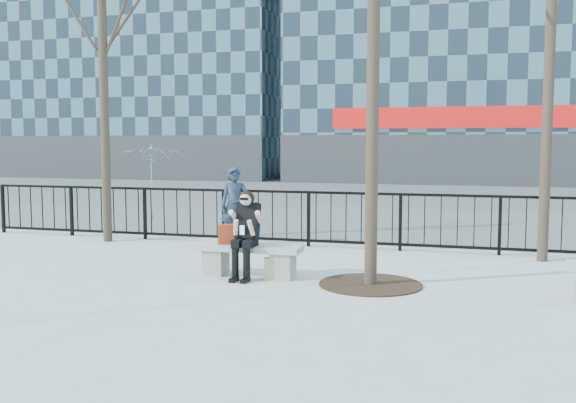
# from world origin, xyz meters

# --- Properties ---
(ground) EXTENTS (120.00, 120.00, 0.00)m
(ground) POSITION_xyz_m (0.00, 0.00, 0.00)
(ground) COLOR #999994
(ground) RESTS_ON ground
(street_surface) EXTENTS (60.00, 23.00, 0.01)m
(street_surface) POSITION_xyz_m (0.00, 15.00, 0.00)
(street_surface) COLOR #474747
(street_surface) RESTS_ON ground
(railing) EXTENTS (14.00, 0.06, 1.10)m
(railing) POSITION_xyz_m (0.00, 3.00, 0.55)
(railing) COLOR black
(railing) RESTS_ON ground
(tree_left) EXTENTS (2.80, 2.80, 6.50)m
(tree_left) POSITION_xyz_m (-4.00, 2.50, 4.86)
(tree_left) COLOR black
(tree_left) RESTS_ON ground
(tree_grate) EXTENTS (1.50, 1.50, 0.02)m
(tree_grate) POSITION_xyz_m (1.90, -0.10, 0.01)
(tree_grate) COLOR black
(tree_grate) RESTS_ON ground
(bench_main) EXTENTS (1.65, 0.46, 0.49)m
(bench_main) POSITION_xyz_m (0.00, 0.00, 0.30)
(bench_main) COLOR gray
(bench_main) RESTS_ON ground
(seated_woman) EXTENTS (0.50, 0.64, 1.34)m
(seated_woman) POSITION_xyz_m (0.00, -0.16, 0.67)
(seated_woman) COLOR black
(seated_woman) RESTS_ON ground
(handbag) EXTENTS (0.40, 0.29, 0.30)m
(handbag) POSITION_xyz_m (-0.31, 0.02, 0.64)
(handbag) COLOR maroon
(handbag) RESTS_ON bench_main
(shopping_bag) EXTENTS (0.37, 0.21, 0.33)m
(shopping_bag) POSITION_xyz_m (0.47, -0.12, 0.17)
(shopping_bag) COLOR beige
(shopping_bag) RESTS_ON ground
(standing_man) EXTENTS (0.67, 0.55, 1.57)m
(standing_man) POSITION_xyz_m (-1.28, 2.80, 0.78)
(standing_man) COLOR black
(standing_man) RESTS_ON ground
(vendor_umbrella) EXTENTS (2.87, 2.89, 2.02)m
(vendor_umbrella) POSITION_xyz_m (-4.76, 5.88, 1.01)
(vendor_umbrella) COLOR gold
(vendor_umbrella) RESTS_ON ground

